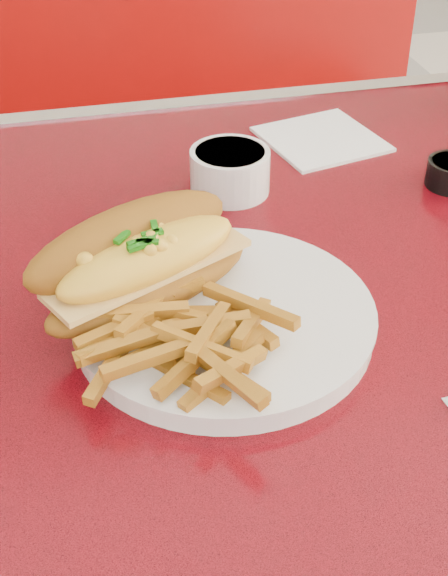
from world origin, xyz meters
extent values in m
cube|color=red|center=(0.00, 0.00, 0.75)|extent=(1.20, 0.80, 0.04)
cube|color=silver|center=(0.00, 0.40, 0.75)|extent=(1.22, 0.03, 0.04)
cylinder|color=silver|center=(0.00, 0.00, 0.37)|extent=(0.09, 0.09, 0.72)
cube|color=#900B09|center=(0.00, 0.78, 0.23)|extent=(1.20, 0.50, 0.45)
cube|color=#900B09|center=(0.00, 1.00, 0.68)|extent=(1.20, 0.08, 0.45)
cylinder|color=white|center=(-0.04, -0.05, 0.78)|extent=(0.25, 0.25, 0.02)
cylinder|color=white|center=(-0.04, -0.05, 0.79)|extent=(0.25, 0.25, 0.00)
ellipsoid|color=#8F5917|center=(-0.09, -0.03, 0.81)|extent=(0.20, 0.14, 0.04)
cube|color=#EBC069|center=(-0.09, -0.03, 0.82)|extent=(0.18, 0.12, 0.01)
ellipsoid|color=yellow|center=(-0.09, -0.03, 0.83)|extent=(0.17, 0.12, 0.04)
ellipsoid|color=#8F5917|center=(-0.10, 0.00, 0.83)|extent=(0.20, 0.15, 0.07)
cube|color=silver|center=(0.02, -0.04, 0.79)|extent=(0.03, 0.12, 0.00)
cube|color=silver|center=(0.01, 0.03, 0.79)|extent=(0.02, 0.03, 0.00)
cylinder|color=white|center=(0.02, 0.17, 0.79)|extent=(0.10, 0.10, 0.05)
cylinder|color=black|center=(0.02, 0.17, 0.81)|extent=(0.09, 0.09, 0.01)
cube|color=white|center=(0.15, 0.26, 0.77)|extent=(0.15, 0.15, 0.00)
camera|label=1|loc=(-0.15, -0.55, 1.19)|focal=50.00mm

